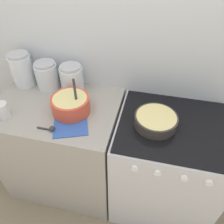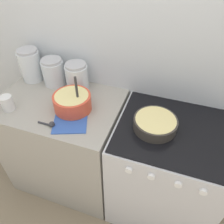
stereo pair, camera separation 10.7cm
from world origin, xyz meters
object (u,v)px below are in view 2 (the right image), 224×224
at_px(stove, 163,172).
at_px(tin_can, 7,103).
at_px(storage_jar_left, 31,67).
at_px(storage_jar_right, 77,78).
at_px(baking_pan, 155,123).
at_px(storage_jar_middle, 54,74).
at_px(mixing_bowl, 72,101).

relative_size(stove, tin_can, 8.63).
height_order(storage_jar_left, storage_jar_right, storage_jar_left).
distance_m(baking_pan, storage_jar_middle, 0.86).
xyz_separation_m(storage_jar_right, tin_can, (-0.33, -0.38, -0.03)).
bearing_deg(baking_pan, storage_jar_left, 167.23).
bearing_deg(baking_pan, storage_jar_right, 159.82).
bearing_deg(mixing_bowl, storage_jar_right, 108.17).
xyz_separation_m(stove, storage_jar_middle, (-0.95, 0.21, 0.54)).
distance_m(baking_pan, storage_jar_right, 0.67).
xyz_separation_m(mixing_bowl, baking_pan, (0.55, 0.00, -0.03)).
xyz_separation_m(storage_jar_left, storage_jar_middle, (0.20, 0.00, -0.02)).
bearing_deg(storage_jar_middle, baking_pan, -15.67).
relative_size(storage_jar_left, storage_jar_middle, 1.22).
bearing_deg(storage_jar_left, stove, -10.26).
bearing_deg(storage_jar_middle, storage_jar_right, 0.00).
bearing_deg(mixing_bowl, tin_can, -160.34).
height_order(mixing_bowl, storage_jar_right, mixing_bowl).
relative_size(mixing_bowl, storage_jar_right, 1.28).
distance_m(storage_jar_left, storage_jar_right, 0.39).
height_order(mixing_bowl, storage_jar_middle, mixing_bowl).
xyz_separation_m(mixing_bowl, storage_jar_middle, (-0.27, 0.23, 0.02)).
xyz_separation_m(mixing_bowl, tin_can, (-0.41, -0.15, -0.01)).
height_order(stove, storage_jar_middle, storage_jar_middle).
xyz_separation_m(storage_jar_left, tin_can, (0.06, -0.38, -0.05)).
height_order(stove, storage_jar_right, storage_jar_right).
height_order(mixing_bowl, tin_can, mixing_bowl).
bearing_deg(tin_can, storage_jar_left, 99.25).
height_order(storage_jar_left, tin_can, storage_jar_left).
relative_size(baking_pan, storage_jar_right, 1.30).
bearing_deg(tin_can, stove, 9.04).
height_order(mixing_bowl, baking_pan, mixing_bowl).
xyz_separation_m(baking_pan, storage_jar_right, (-0.63, 0.23, 0.05)).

